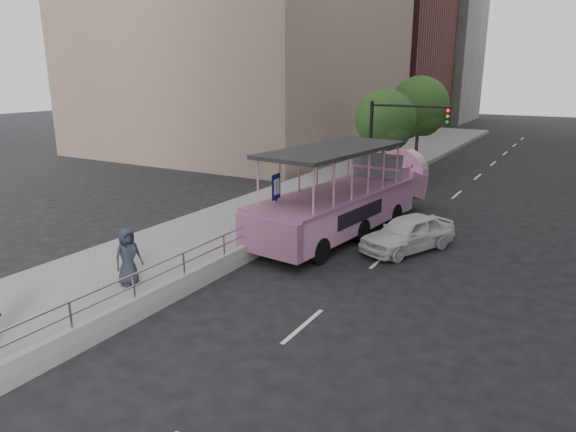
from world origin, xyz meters
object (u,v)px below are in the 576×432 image
Objects in this scene: parking_sign at (276,203)px; street_tree_near at (386,122)px; pedestrian_far at (128,257)px; street_tree_far at (420,108)px; car at (408,233)px; traffic_signal at (393,135)px; duck_boat at (351,198)px.

parking_sign is 0.52× the size of street_tree_near.
pedestrian_far is 24.95m from street_tree_far.
traffic_signal is at bearing 138.65° from car.
street_tree_far reaches higher than pedestrian_far.
parking_sign reaches higher than car.
street_tree_far is at bearing 96.15° from duck_boat.
street_tree_far is at bearing 90.63° from parking_sign.
car is 8.25m from traffic_signal.
traffic_signal is at bearing 92.29° from duck_boat.
car is at bearing -23.30° from pedestrian_far.
duck_boat is 3.89× the size of parking_sign.
street_tree_far reaches higher than car.
street_tree_far is (-1.40, 9.43, 0.81)m from traffic_signal.
traffic_signal reaches higher than car.
pedestrian_far is (-6.13, -8.21, 0.50)m from car.
traffic_signal is 3.80m from street_tree_near.
street_tree_near is (1.33, 18.71, 2.63)m from pedestrian_far.
street_tree_far is (-4.60, 16.50, 3.61)m from car.
car is 10.26m from pedestrian_far.
traffic_signal is at bearing -65.02° from street_tree_near.
duck_boat is 2.21× the size of traffic_signal.
parking_sign is at bearing -110.17° from duck_boat.
duck_boat reaches higher than pedestrian_far.
street_tree_near reaches higher than parking_sign.
traffic_signal is (-0.23, 5.64, 2.11)m from duck_boat.
duck_boat is 6.03m from traffic_signal.
street_tree_near is at bearing 9.39° from pedestrian_far.
parking_sign is 0.46× the size of street_tree_far.
car is 0.71× the size of street_tree_near.
parking_sign reaches higher than pedestrian_far.
pedestrian_far is 0.34× the size of traffic_signal.
duck_boat is 6.44× the size of pedestrian_far.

